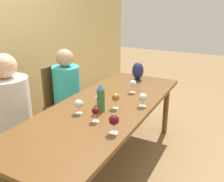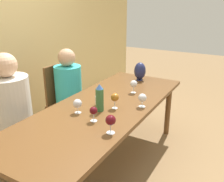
# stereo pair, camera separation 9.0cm
# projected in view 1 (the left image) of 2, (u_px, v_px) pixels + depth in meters

# --- Properties ---
(ground_plane) EXTENTS (14.00, 14.00, 0.00)m
(ground_plane) POSITION_uv_depth(u_px,v_px,m) (104.00, 168.00, 2.72)
(ground_plane) COLOR olive
(dining_table) EXTENTS (2.36, 0.89, 0.74)m
(dining_table) POSITION_uv_depth(u_px,v_px,m) (104.00, 112.00, 2.50)
(dining_table) COLOR brown
(dining_table) RESTS_ON ground_plane
(water_bottle) EXTENTS (0.08, 0.08, 0.27)m
(water_bottle) POSITION_uv_depth(u_px,v_px,m) (101.00, 98.00, 2.32)
(water_bottle) COLOR #336638
(water_bottle) RESTS_ON dining_table
(water_tumbler) EXTENTS (0.07, 0.07, 0.09)m
(water_tumbler) POSITION_uv_depth(u_px,v_px,m) (99.00, 100.00, 2.48)
(water_tumbler) COLOR silver
(water_tumbler) RESTS_ON dining_table
(vase) EXTENTS (0.15, 0.15, 0.24)m
(vase) POSITION_uv_depth(u_px,v_px,m) (138.00, 71.00, 3.24)
(vase) COLOR #1E234C
(vase) RESTS_ON dining_table
(wine_glass_0) EXTENTS (0.08, 0.08, 0.15)m
(wine_glass_0) POSITION_uv_depth(u_px,v_px,m) (114.00, 120.00, 1.93)
(wine_glass_0) COLOR silver
(wine_glass_0) RESTS_ON dining_table
(wine_glass_1) EXTENTS (0.08, 0.08, 0.14)m
(wine_glass_1) POSITION_uv_depth(u_px,v_px,m) (143.00, 98.00, 2.43)
(wine_glass_1) COLOR silver
(wine_glass_1) RESTS_ON dining_table
(wine_glass_2) EXTENTS (0.08, 0.08, 0.13)m
(wine_glass_2) POSITION_uv_depth(u_px,v_px,m) (79.00, 104.00, 2.28)
(wine_glass_2) COLOR silver
(wine_glass_2) RESTS_ON dining_table
(wine_glass_3) EXTENTS (0.08, 0.08, 0.15)m
(wine_glass_3) POSITION_uv_depth(u_px,v_px,m) (133.00, 84.00, 2.80)
(wine_glass_3) COLOR silver
(wine_glass_3) RESTS_ON dining_table
(wine_glass_4) EXTENTS (0.07, 0.07, 0.13)m
(wine_glass_4) POSITION_uv_depth(u_px,v_px,m) (96.00, 111.00, 2.13)
(wine_glass_4) COLOR silver
(wine_glass_4) RESTS_ON dining_table
(wine_glass_5) EXTENTS (0.08, 0.08, 0.15)m
(wine_glass_5) POSITION_uv_depth(u_px,v_px,m) (116.00, 98.00, 2.38)
(wine_glass_5) COLOR silver
(wine_glass_5) RESTS_ON dining_table
(chair_near) EXTENTS (0.44, 0.44, 0.97)m
(chair_near) POSITION_uv_depth(u_px,v_px,m) (9.00, 129.00, 2.49)
(chair_near) COLOR brown
(chair_near) RESTS_ON ground_plane
(chair_far) EXTENTS (0.44, 0.44, 0.97)m
(chair_far) POSITION_uv_depth(u_px,v_px,m) (63.00, 100.00, 3.21)
(chair_far) COLOR brown
(chair_far) RESTS_ON ground_plane
(person_near) EXTENTS (0.39, 0.39, 1.28)m
(person_near) POSITION_uv_depth(u_px,v_px,m) (13.00, 116.00, 2.40)
(person_near) COLOR #2D2D38
(person_near) RESTS_ON ground_plane
(person_far) EXTENTS (0.33, 0.33, 1.18)m
(person_far) POSITION_uv_depth(u_px,v_px,m) (68.00, 92.00, 3.13)
(person_far) COLOR #2D2D38
(person_far) RESTS_ON ground_plane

